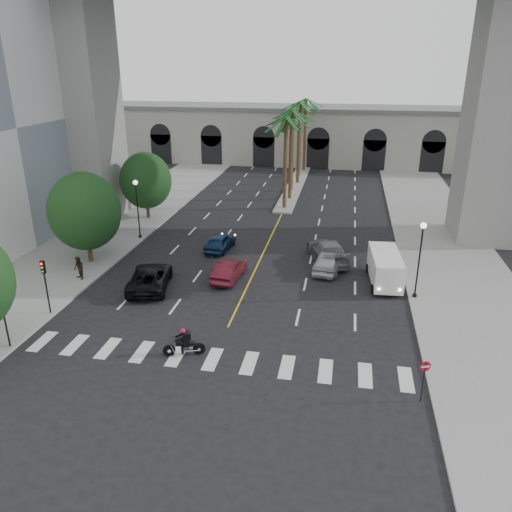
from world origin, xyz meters
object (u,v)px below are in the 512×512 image
(car_e, at_px, (220,242))
(do_not_enter_sign, at_px, (424,373))
(traffic_signal_far, at_px, (45,278))
(car_a, at_px, (328,261))
(car_d, at_px, (328,251))
(lamp_post_left_far, at_px, (137,204))
(pedestrian_b, at_px, (79,268))
(motorcycle_rider, at_px, (185,343))
(traffic_signal_near, at_px, (2,308))
(car_c, at_px, (150,277))
(car_b, at_px, (229,270))
(cargo_van, at_px, (385,267))
(lamp_post_right, at_px, (420,254))

(car_e, height_order, do_not_enter_sign, do_not_enter_sign)
(traffic_signal_far, relative_size, car_a, 0.79)
(traffic_signal_far, height_order, car_e, traffic_signal_far)
(car_a, bearing_deg, car_d, -79.00)
(lamp_post_left_far, bearing_deg, pedestrian_b, -94.19)
(car_d, bearing_deg, motorcycle_rider, 48.82)
(lamp_post_left_far, distance_m, traffic_signal_near, 18.51)
(motorcycle_rider, xyz_separation_m, pedestrian_b, (-10.55, 7.99, 0.25))
(traffic_signal_far, xyz_separation_m, car_a, (16.74, 10.34, -1.73))
(lamp_post_left_far, relative_size, car_a, 1.16)
(traffic_signal_near, distance_m, traffic_signal_far, 4.00)
(car_c, bearing_deg, traffic_signal_near, 51.16)
(car_b, bearing_deg, motorcycle_rider, 95.13)
(motorcycle_rider, xyz_separation_m, do_not_enter_sign, (12.04, -1.80, 0.85))
(car_b, relative_size, car_c, 0.78)
(car_e, bearing_deg, motorcycle_rider, 103.00)
(car_c, xyz_separation_m, car_e, (2.97, 8.15, -0.06))
(lamp_post_left_far, relative_size, car_b, 1.23)
(motorcycle_rider, xyz_separation_m, car_b, (-0.00, 10.27, -0.03))
(lamp_post_left_far, distance_m, car_d, 17.02)
(car_a, bearing_deg, traffic_signal_far, 39.12)
(cargo_van, bearing_deg, lamp_post_left_far, 160.28)
(lamp_post_left_far, relative_size, do_not_enter_sign, 2.45)
(lamp_post_right, xyz_separation_m, pedestrian_b, (-23.49, -1.37, -2.23))
(car_e, bearing_deg, lamp_post_left_far, -4.60)
(car_a, xyz_separation_m, car_d, (-0.12, 1.95, 0.07))
(car_c, bearing_deg, do_not_enter_sign, 139.05)
(lamp_post_left_far, height_order, car_a, lamp_post_left_far)
(lamp_post_left_far, xyz_separation_m, car_d, (16.71, -2.21, -2.36))
(car_c, bearing_deg, car_e, -121.58)
(traffic_signal_near, bearing_deg, car_c, 62.73)
(car_e, bearing_deg, traffic_signal_near, 71.41)
(lamp_post_left_far, relative_size, motorcycle_rider, 2.42)
(traffic_signal_near, bearing_deg, traffic_signal_far, 90.00)
(do_not_enter_sign, bearing_deg, traffic_signal_far, 149.41)
(car_e, bearing_deg, car_b, 115.88)
(car_d, bearing_deg, car_b, 18.60)
(lamp_post_right, distance_m, traffic_signal_near, 25.02)
(car_a, xyz_separation_m, car_c, (-12.09, -5.34, -0.01))
(lamp_post_left_far, distance_m, do_not_enter_sign, 29.14)
(traffic_signal_near, relative_size, car_e, 0.87)
(car_c, relative_size, do_not_enter_sign, 2.54)
(traffic_signal_far, distance_m, car_b, 12.39)
(lamp_post_right, xyz_separation_m, cargo_van, (-1.90, 2.18, -1.98))
(lamp_post_left_far, distance_m, car_a, 17.51)
(traffic_signal_near, relative_size, traffic_signal_far, 1.00)
(car_a, distance_m, cargo_van, 4.42)
(motorcycle_rider, bearing_deg, lamp_post_right, 18.91)
(lamp_post_left_far, distance_m, car_c, 10.89)
(car_a, bearing_deg, do_not_enter_sign, 116.07)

